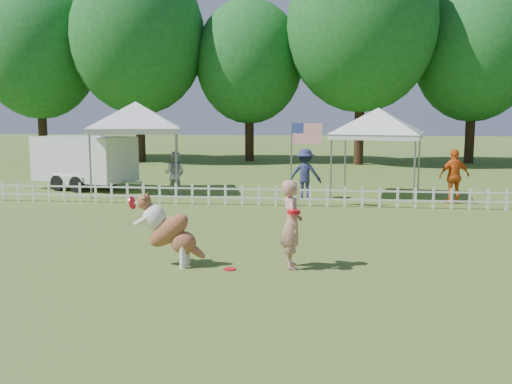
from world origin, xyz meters
The scene contains 17 objects.
ground centered at (0.00, 0.00, 0.00)m, with size 120.00×120.00×0.00m, color #4E6C22.
picket_fence centered at (0.00, 7.00, 0.30)m, with size 22.00×0.08×0.60m, color white, non-canonical shape.
handler centered at (0.57, 0.29, 0.78)m, with size 0.57×0.37×1.56m, color tan.
dog centered at (-1.58, 0.17, 0.64)m, with size 1.24×0.41×1.28m, color brown, non-canonical shape.
frisbee_on_turf centered at (-0.49, 0.04, 0.01)m, with size 0.21×0.21×0.02m, color red.
canopy_tent_left centered at (-5.20, 9.34, 1.51)m, with size 2.92×2.92×3.02m, color silver, non-canonical shape.
canopy_tent_right centered at (2.85, 9.20, 1.40)m, with size 2.72×2.72×2.81m, color silver, non-canonical shape.
cargo_trailer centered at (-7.37, 10.03, 0.96)m, with size 4.35×1.91×1.91m, color white, non-canonical shape.
flag_pole centered at (0.20, 6.92, 1.24)m, with size 0.95×0.10×2.48m, color gray, non-canonical shape.
spectator_a centered at (-3.71, 8.65, 0.73)m, with size 0.71×0.55×1.46m, color #A9A9AE.
spectator_b centered at (0.56, 8.46, 0.79)m, with size 1.03×0.59×1.59m, color navy.
spectator_c centered at (5.04, 8.07, 0.83)m, with size 0.97×0.40×1.65m, color orange.
tree_far_left centered at (-15.00, 22.00, 5.50)m, with size 6.60×6.60×11.00m, color #17511C, non-canonical shape.
tree_left centered at (-9.00, 21.50, 6.00)m, with size 7.40×7.40×12.00m, color #17511C, non-canonical shape.
tree_center_left centered at (-3.00, 22.50, 4.90)m, with size 6.00×6.00×9.80m, color #17511C, non-canonical shape.
tree_center_right centered at (3.00, 21.00, 6.30)m, with size 7.60×7.60×12.60m, color #17511C, non-canonical shape.
tree_right centered at (9.00, 22.50, 5.20)m, with size 6.20×6.20×10.40m, color #17511C, non-canonical shape.
Camera 1 is at (1.07, -9.49, 2.71)m, focal length 40.00 mm.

